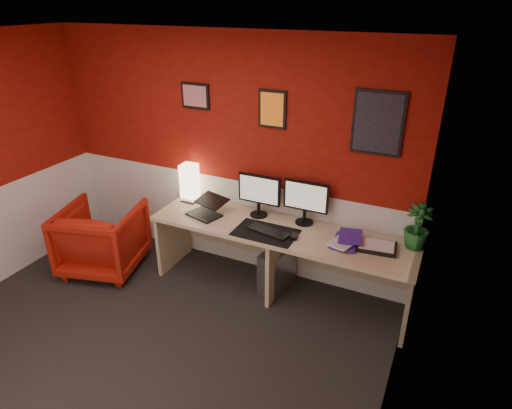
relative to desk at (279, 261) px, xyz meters
name	(u,v)px	position (x,y,z in m)	size (l,w,h in m)	color
ground	(131,360)	(-0.76, -1.41, -0.36)	(4.00, 3.50, 0.01)	black
ceiling	(78,45)	(-0.76, -1.41, 2.13)	(4.00, 3.50, 0.01)	white
wall_back	(226,156)	(-0.76, 0.34, 0.89)	(4.00, 0.01, 2.50)	maroon
wall_right	(395,306)	(1.24, -1.41, 0.89)	(0.01, 3.50, 2.50)	maroon
wainscot_back	(228,220)	(-0.76, 0.34, 0.14)	(4.00, 0.01, 1.00)	silver
wainscot_right	(377,403)	(1.24, -1.41, 0.14)	(0.01, 3.50, 1.00)	silver
desk	(279,261)	(0.00, 0.00, 0.00)	(2.60, 0.65, 0.73)	tan
shoji_lamp	(190,184)	(-1.14, 0.19, 0.56)	(0.16, 0.16, 0.40)	#FFE5B2
laptop	(204,206)	(-0.81, -0.06, 0.47)	(0.33, 0.23, 0.22)	black
monitor_left	(259,189)	(-0.31, 0.18, 0.66)	(0.45, 0.06, 0.58)	black
monitor_right	(306,196)	(0.17, 0.23, 0.66)	(0.45, 0.06, 0.58)	black
desk_mat	(266,232)	(-0.10, -0.12, 0.37)	(0.60, 0.38, 0.01)	black
keyboard	(269,231)	(-0.07, -0.11, 0.38)	(0.42, 0.14, 0.02)	black
mouse	(294,236)	(0.19, -0.10, 0.39)	(0.06, 0.10, 0.03)	black
book_bottom	(333,240)	(0.52, 0.00, 0.38)	(0.23, 0.31, 0.03)	#412198
book_middle	(334,238)	(0.54, 0.00, 0.40)	(0.20, 0.27, 0.02)	silver
book_top	(339,235)	(0.57, 0.02, 0.43)	(0.21, 0.28, 0.03)	#412198
zen_tray	(376,247)	(0.91, 0.04, 0.38)	(0.35, 0.25, 0.03)	black
potted_plant	(418,227)	(1.22, 0.21, 0.57)	(0.23, 0.23, 0.41)	#19591E
pc_tower	(277,268)	(-0.04, 0.07, -0.14)	(0.20, 0.45, 0.45)	#99999E
armchair	(103,238)	(-1.92, -0.41, 0.01)	(0.79, 0.82, 0.74)	#B21B0C
art_left	(195,96)	(-1.09, 0.33, 1.49)	(0.32, 0.02, 0.26)	red
art_center	(272,109)	(-0.24, 0.33, 1.44)	(0.28, 0.02, 0.36)	orange
art_right	(378,123)	(0.75, 0.33, 1.42)	(0.44, 0.02, 0.56)	black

